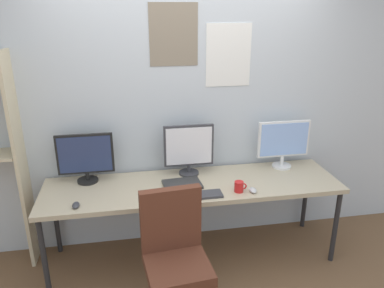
{
  "coord_description": "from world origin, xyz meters",
  "views": [
    {
      "loc": [
        -0.53,
        -2.27,
        2.18
      ],
      "look_at": [
        0.0,
        0.65,
        1.09
      ],
      "focal_mm": 34.98,
      "sensor_mm": 36.0,
      "label": 1
    }
  ],
  "objects_px": {
    "monitor_right": "(284,142)",
    "keyboard_main": "(198,195)",
    "desk": "(193,189)",
    "coffee_mug": "(239,187)",
    "office_chair": "(176,270)",
    "mouse_right_side": "(253,190)",
    "monitor_center": "(189,149)",
    "laptop_closed": "(182,184)",
    "mouse_left_side": "(76,205)",
    "monitor_left": "(85,157)"
  },
  "relations": [
    {
      "from": "mouse_right_side",
      "to": "coffee_mug",
      "type": "bearing_deg",
      "value": 166.12
    },
    {
      "from": "monitor_right",
      "to": "keyboard_main",
      "type": "relative_size",
      "value": 1.26
    },
    {
      "from": "office_chair",
      "to": "coffee_mug",
      "type": "relative_size",
      "value": 9.34
    },
    {
      "from": "mouse_right_side",
      "to": "monitor_right",
      "type": "bearing_deg",
      "value": 45.52
    },
    {
      "from": "laptop_closed",
      "to": "coffee_mug",
      "type": "relative_size",
      "value": 3.02
    },
    {
      "from": "monitor_left",
      "to": "monitor_center",
      "type": "xyz_separation_m",
      "value": [
        0.9,
        -0.0,
        0.02
      ]
    },
    {
      "from": "coffee_mug",
      "to": "desk",
      "type": "bearing_deg",
      "value": 149.27
    },
    {
      "from": "laptop_closed",
      "to": "monitor_right",
      "type": "bearing_deg",
      "value": 8.6
    },
    {
      "from": "coffee_mug",
      "to": "monitor_left",
      "type": "bearing_deg",
      "value": 161.41
    },
    {
      "from": "monitor_left",
      "to": "coffee_mug",
      "type": "distance_m",
      "value": 1.33
    },
    {
      "from": "desk",
      "to": "monitor_right",
      "type": "height_order",
      "value": "monitor_right"
    },
    {
      "from": "mouse_left_side",
      "to": "coffee_mug",
      "type": "distance_m",
      "value": 1.3
    },
    {
      "from": "keyboard_main",
      "to": "mouse_right_side",
      "type": "height_order",
      "value": "mouse_right_side"
    },
    {
      "from": "desk",
      "to": "monitor_right",
      "type": "bearing_deg",
      "value": 13.27
    },
    {
      "from": "monitor_center",
      "to": "keyboard_main",
      "type": "relative_size",
      "value": 1.18
    },
    {
      "from": "desk",
      "to": "office_chair",
      "type": "relative_size",
      "value": 2.58
    },
    {
      "from": "mouse_left_side",
      "to": "mouse_right_side",
      "type": "bearing_deg",
      "value": -0.11
    },
    {
      "from": "desk",
      "to": "mouse_left_side",
      "type": "xyz_separation_m",
      "value": [
        -0.95,
        -0.23,
        0.06
      ]
    },
    {
      "from": "mouse_right_side",
      "to": "coffee_mug",
      "type": "distance_m",
      "value": 0.12
    },
    {
      "from": "monitor_left",
      "to": "mouse_left_side",
      "type": "relative_size",
      "value": 4.98
    },
    {
      "from": "monitor_left",
      "to": "monitor_center",
      "type": "distance_m",
      "value": 0.9
    },
    {
      "from": "desk",
      "to": "mouse_right_side",
      "type": "height_order",
      "value": "mouse_right_side"
    },
    {
      "from": "monitor_left",
      "to": "mouse_left_side",
      "type": "bearing_deg",
      "value": -96.88
    },
    {
      "from": "office_chair",
      "to": "mouse_right_side",
      "type": "xyz_separation_m",
      "value": [
        0.71,
        0.44,
        0.35
      ]
    },
    {
      "from": "office_chair",
      "to": "monitor_left",
      "type": "relative_size",
      "value": 2.07
    },
    {
      "from": "office_chair",
      "to": "monitor_center",
      "type": "xyz_separation_m",
      "value": [
        0.25,
        0.89,
        0.59
      ]
    },
    {
      "from": "monitor_left",
      "to": "monitor_center",
      "type": "relative_size",
      "value": 1.03
    },
    {
      "from": "monitor_right",
      "to": "mouse_left_side",
      "type": "xyz_separation_m",
      "value": [
        -1.85,
        -0.45,
        -0.24
      ]
    },
    {
      "from": "monitor_right",
      "to": "mouse_right_side",
      "type": "xyz_separation_m",
      "value": [
        -0.44,
        -0.45,
        -0.24
      ]
    },
    {
      "from": "monitor_left",
      "to": "keyboard_main",
      "type": "distance_m",
      "value": 1.03
    },
    {
      "from": "monitor_left",
      "to": "mouse_left_side",
      "type": "height_order",
      "value": "monitor_left"
    },
    {
      "from": "monitor_center",
      "to": "laptop_closed",
      "type": "relative_size",
      "value": 1.46
    },
    {
      "from": "monitor_left",
      "to": "keyboard_main",
      "type": "height_order",
      "value": "monitor_left"
    },
    {
      "from": "office_chair",
      "to": "laptop_closed",
      "type": "relative_size",
      "value": 3.09
    },
    {
      "from": "monitor_center",
      "to": "coffee_mug",
      "type": "relative_size",
      "value": 4.4
    },
    {
      "from": "office_chair",
      "to": "coffee_mug",
      "type": "bearing_deg",
      "value": 38.03
    },
    {
      "from": "monitor_center",
      "to": "coffee_mug",
      "type": "bearing_deg",
      "value": -50.2
    },
    {
      "from": "monitor_left",
      "to": "desk",
      "type": "bearing_deg",
      "value": -13.27
    },
    {
      "from": "mouse_left_side",
      "to": "mouse_right_side",
      "type": "xyz_separation_m",
      "value": [
        1.41,
        -0.0,
        0.0
      ]
    },
    {
      "from": "desk",
      "to": "mouse_right_side",
      "type": "xyz_separation_m",
      "value": [
        0.46,
        -0.24,
        0.06
      ]
    },
    {
      "from": "desk",
      "to": "monitor_center",
      "type": "height_order",
      "value": "monitor_center"
    },
    {
      "from": "mouse_right_side",
      "to": "laptop_closed",
      "type": "distance_m",
      "value": 0.6
    },
    {
      "from": "office_chair",
      "to": "monitor_left",
      "type": "distance_m",
      "value": 1.24
    },
    {
      "from": "desk",
      "to": "coffee_mug",
      "type": "distance_m",
      "value": 0.42
    },
    {
      "from": "office_chair",
      "to": "mouse_left_side",
      "type": "xyz_separation_m",
      "value": [
        -0.7,
        0.44,
        0.35
      ]
    },
    {
      "from": "office_chair",
      "to": "laptop_closed",
      "type": "height_order",
      "value": "office_chair"
    },
    {
      "from": "office_chair",
      "to": "monitor_center",
      "type": "height_order",
      "value": "monitor_center"
    },
    {
      "from": "monitor_left",
      "to": "keyboard_main",
      "type": "bearing_deg",
      "value": -26.17
    },
    {
      "from": "mouse_right_side",
      "to": "office_chair",
      "type": "bearing_deg",
      "value": -148.08
    },
    {
      "from": "keyboard_main",
      "to": "coffee_mug",
      "type": "bearing_deg",
      "value": 3.53
    }
  ]
}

